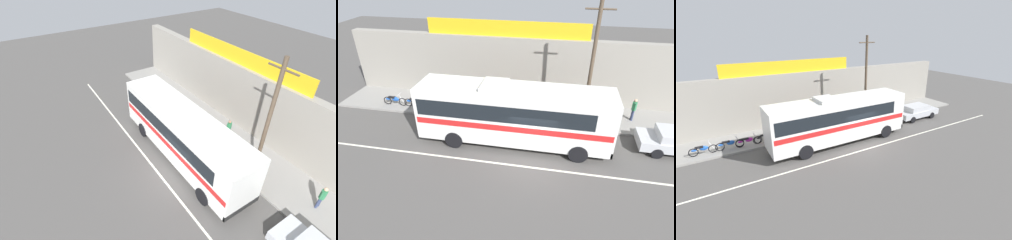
# 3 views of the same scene
# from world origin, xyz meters

# --- Properties ---
(ground_plane) EXTENTS (70.00, 70.00, 0.00)m
(ground_plane) POSITION_xyz_m (0.00, 0.00, 0.00)
(ground_plane) COLOR #4F4C49
(sidewalk_slab) EXTENTS (30.00, 3.60, 0.14)m
(sidewalk_slab) POSITION_xyz_m (0.00, 5.20, 0.07)
(sidewalk_slab) COLOR gray
(sidewalk_slab) RESTS_ON ground_plane
(storefront_facade) EXTENTS (30.00, 0.70, 4.80)m
(storefront_facade) POSITION_xyz_m (0.00, 7.35, 2.40)
(storefront_facade) COLOR gray
(storefront_facade) RESTS_ON ground_plane
(storefront_billboard) EXTENTS (11.68, 0.12, 1.10)m
(storefront_billboard) POSITION_xyz_m (-2.87, 7.35, 5.35)
(storefront_billboard) COLOR gold
(storefront_billboard) RESTS_ON storefront_facade
(road_center_stripe) EXTENTS (30.00, 0.14, 0.01)m
(road_center_stripe) POSITION_xyz_m (0.00, -0.80, 0.00)
(road_center_stripe) COLOR silver
(road_center_stripe) RESTS_ON ground_plane
(intercity_bus) EXTENTS (11.10, 2.65, 3.78)m
(intercity_bus) POSITION_xyz_m (-1.33, 1.40, 2.07)
(intercity_bus) COLOR silver
(intercity_bus) RESTS_ON ground_plane
(utility_pole) EXTENTS (1.60, 0.22, 7.87)m
(utility_pole) POSITION_xyz_m (2.90, 3.76, 4.21)
(utility_pole) COLOR brown
(utility_pole) RESTS_ON sidewalk_slab
(motorcycle_black) EXTENTS (1.83, 0.56, 0.94)m
(motorcycle_black) POSITION_xyz_m (-10.68, 4.21, 0.57)
(motorcycle_black) COLOR black
(motorcycle_black) RESTS_ON sidewalk_slab
(motorcycle_red) EXTENTS (1.86, 0.56, 0.94)m
(motorcycle_red) POSITION_xyz_m (-7.69, 4.06, 0.57)
(motorcycle_red) COLOR black
(motorcycle_red) RESTS_ON sidewalk_slab
(motorcycle_orange) EXTENTS (1.96, 0.56, 0.94)m
(motorcycle_orange) POSITION_xyz_m (-8.96, 4.21, 0.57)
(motorcycle_orange) COLOR black
(motorcycle_orange) RESTS_ON sidewalk_slab
(motorcycle_purple) EXTENTS (1.96, 0.56, 0.94)m
(motorcycle_purple) POSITION_xyz_m (-6.31, 4.06, 0.57)
(motorcycle_purple) COLOR black
(motorcycle_purple) RESTS_ON sidewalk_slab
(pedestrian_far_left) EXTENTS (0.30, 0.48, 1.58)m
(pedestrian_far_left) POSITION_xyz_m (6.20, 5.27, 1.05)
(pedestrian_far_left) COLOR navy
(pedestrian_far_left) RESTS_ON sidewalk_slab
(pedestrian_far_right) EXTENTS (0.30, 0.48, 1.60)m
(pedestrian_far_right) POSITION_xyz_m (-0.80, 5.21, 1.06)
(pedestrian_far_right) COLOR navy
(pedestrian_far_right) RESTS_ON sidewalk_slab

